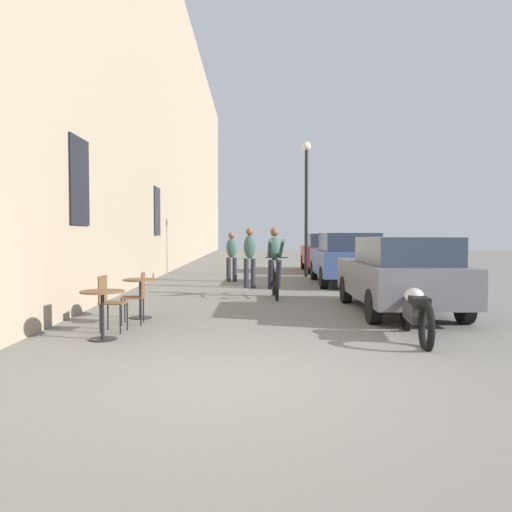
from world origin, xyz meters
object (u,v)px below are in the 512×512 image
at_px(parked_car_second, 346,258).
at_px(cafe_table_near, 102,304).
at_px(cafe_table_mid, 140,290).
at_px(cyclist_on_bicycle, 275,264).
at_px(cafe_chair_near_toward_street, 109,299).
at_px(street_lamp, 306,191).
at_px(parked_car_third, 326,252).
at_px(cafe_chair_mid_toward_street, 137,294).
at_px(pedestrian_mid, 232,254).
at_px(pedestrian_near, 250,254).
at_px(parked_car_nearest, 399,274).
at_px(parked_motorcycle, 416,311).

bearing_deg(parked_car_second, cafe_table_near, -120.93).
bearing_deg(cafe_table_mid, cyclist_on_bicycle, 50.75).
bearing_deg(cyclist_on_bicycle, cafe_chair_near_toward_street, -121.87).
bearing_deg(cafe_chair_near_toward_street, cafe_table_near, -83.25).
height_order(cafe_table_near, street_lamp, street_lamp).
distance_m(cafe_table_mid, parked_car_second, 8.22).
relative_size(parked_car_second, parked_car_third, 1.00).
distance_m(cafe_chair_mid_toward_street, pedestrian_mid, 8.17).
relative_size(cafe_chair_mid_toward_street, pedestrian_near, 0.51).
bearing_deg(parked_car_third, parked_car_second, -91.68).
distance_m(pedestrian_near, parked_car_nearest, 5.65).
xyz_separation_m(cyclist_on_bicycle, parked_car_nearest, (2.33, -2.60, -0.04)).
xyz_separation_m(parked_car_nearest, parked_motorcycle, (-0.48, -2.55, -0.37)).
distance_m(cafe_chair_near_toward_street, parked_car_second, 9.45).
height_order(cafe_table_near, parked_car_nearest, parked_car_nearest).
xyz_separation_m(cafe_table_mid, parked_car_third, (5.13, 11.95, 0.29)).
bearing_deg(parked_motorcycle, cafe_chair_mid_toward_street, 163.41).
bearing_deg(pedestrian_near, parked_motorcycle, -71.40).
height_order(cyclist_on_bicycle, pedestrian_mid, cyclist_on_bicycle).
distance_m(cafe_table_mid, cyclist_on_bicycle, 4.15).
distance_m(cafe_table_near, street_lamp, 12.52).
height_order(pedestrian_mid, parked_car_second, pedestrian_mid).
bearing_deg(parked_car_nearest, street_lamp, 95.75).
bearing_deg(parked_car_nearest, parked_motorcycle, -100.61).
bearing_deg(pedestrian_mid, cafe_chair_near_toward_street, -100.45).
xyz_separation_m(cafe_chair_mid_toward_street, parked_car_nearest, (4.87, 1.24, 0.26)).
bearing_deg(pedestrian_near, street_lamp, 63.46).
distance_m(cafe_chair_mid_toward_street, parked_car_nearest, 5.03).
xyz_separation_m(pedestrian_near, parked_motorcycle, (2.47, -7.36, -0.57)).
xyz_separation_m(street_lamp, parked_car_second, (0.92, -2.98, -2.29)).
bearing_deg(cafe_table_near, cafe_chair_near_toward_street, 96.75).
relative_size(cafe_chair_mid_toward_street, parked_car_third, 0.20).
bearing_deg(parked_car_second, parked_motorcycle, -93.39).
bearing_deg(street_lamp, cafe_chair_mid_toward_street, -111.37).
relative_size(parked_car_nearest, parked_car_third, 0.94).
height_order(cafe_chair_near_toward_street, pedestrian_near, pedestrian_near).
height_order(cyclist_on_bicycle, parked_car_third, cyclist_on_bicycle).
bearing_deg(cafe_table_near, cafe_chair_mid_toward_street, 81.07).
relative_size(cafe_chair_near_toward_street, street_lamp, 0.18).
xyz_separation_m(cyclist_on_bicycle, parked_car_second, (2.36, 3.34, 0.01)).
distance_m(cafe_table_near, parked_car_nearest, 5.71).
relative_size(cafe_chair_near_toward_street, cafe_table_mid, 1.24).
xyz_separation_m(cafe_table_near, cafe_table_mid, (0.14, 1.99, 0.00)).
height_order(street_lamp, parked_car_third, street_lamp).
distance_m(street_lamp, parked_car_second, 3.87).
height_order(cafe_chair_near_toward_street, pedestrian_mid, pedestrian_mid).
height_order(pedestrian_near, parked_car_third, pedestrian_near).
distance_m(cafe_chair_near_toward_street, parked_car_third, 14.34).
xyz_separation_m(cafe_table_mid, pedestrian_near, (2.00, 5.41, 0.45)).
bearing_deg(pedestrian_mid, parked_motorcycle, -71.85).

